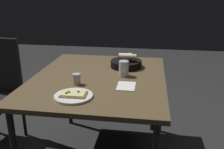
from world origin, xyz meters
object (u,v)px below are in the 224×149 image
(dining_table, at_px, (99,84))
(pizza_plate, at_px, (74,95))
(bread_basket, at_px, (126,63))
(beer_glass, at_px, (124,70))
(pepper_shaker, at_px, (77,80))

(dining_table, distance_m, pizza_plate, 0.40)
(dining_table, relative_size, bread_basket, 4.62)
(pizza_plate, bearing_deg, beer_glass, 148.78)
(dining_table, height_order, beer_glass, beer_glass)
(beer_glass, height_order, pepper_shaker, beer_glass)
(pizza_plate, relative_size, pepper_shaker, 3.07)
(dining_table, bearing_deg, pepper_shaker, -32.85)
(pizza_plate, xyz_separation_m, bread_basket, (-0.64, 0.25, 0.03))
(beer_glass, bearing_deg, dining_table, -77.74)
(dining_table, distance_m, bread_basket, 0.33)
(dining_table, distance_m, pepper_shaker, 0.23)
(bread_basket, relative_size, pepper_shaker, 3.36)
(dining_table, xyz_separation_m, pepper_shaker, (0.18, -0.12, 0.09))
(dining_table, xyz_separation_m, pizza_plate, (0.38, -0.08, 0.07))
(dining_table, height_order, bread_basket, bread_basket)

